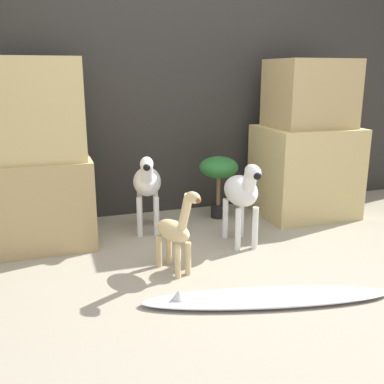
{
  "coord_description": "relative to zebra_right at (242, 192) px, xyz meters",
  "views": [
    {
      "loc": [
        -0.97,
        -2.08,
        1.18
      ],
      "look_at": [
        -0.0,
        0.89,
        0.34
      ],
      "focal_mm": 42.0,
      "sensor_mm": 36.0,
      "label": 1
    }
  ],
  "objects": [
    {
      "name": "wall_back",
      "position": [
        -0.27,
        0.97,
        0.72
      ],
      "size": [
        6.4,
        0.08,
        2.2
      ],
      "color": "#2D2B28",
      "rests_on": "ground_plane"
    },
    {
      "name": "potted_palm_front",
      "position": [
        0.07,
        0.61,
        0.01
      ],
      "size": [
        0.32,
        0.32,
        0.51
      ],
      "color": "black",
      "rests_on": "ground_plane"
    },
    {
      "name": "giraffe_figurine",
      "position": [
        -0.56,
        -0.29,
        -0.12
      ],
      "size": [
        0.22,
        0.4,
        0.54
      ],
      "color": "#E0C184",
      "rests_on": "ground_plane"
    },
    {
      "name": "zebra_left",
      "position": [
        -0.56,
        0.46,
        0.0
      ],
      "size": [
        0.28,
        0.48,
        0.61
      ],
      "color": "white",
      "rests_on": "ground_plane"
    },
    {
      "name": "rock_pillar_left",
      "position": [
        -1.34,
        0.49,
        0.22
      ],
      "size": [
        0.75,
        0.63,
        1.27
      ],
      "color": "tan",
      "rests_on": "ground_plane"
    },
    {
      "name": "ground_plane",
      "position": [
        -0.27,
        -0.63,
        -0.38
      ],
      "size": [
        14.0,
        14.0,
        0.0
      ],
      "primitive_type": "plane",
      "color": "#9E937F"
    },
    {
      "name": "zebra_right",
      "position": [
        0.0,
        0.0,
        0.0
      ],
      "size": [
        0.22,
        0.47,
        0.61
      ],
      "color": "white",
      "rests_on": "ground_plane"
    },
    {
      "name": "surfboard",
      "position": [
        -0.21,
        -0.79,
        -0.36
      ],
      "size": [
        1.35,
        0.52,
        0.09
      ],
      "color": "silver",
      "rests_on": "ground_plane"
    },
    {
      "name": "rock_pillar_right",
      "position": [
        0.79,
        0.49,
        0.19
      ],
      "size": [
        0.75,
        0.63,
        1.27
      ],
      "color": "#D1B775",
      "rests_on": "ground_plane"
    }
  ]
}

